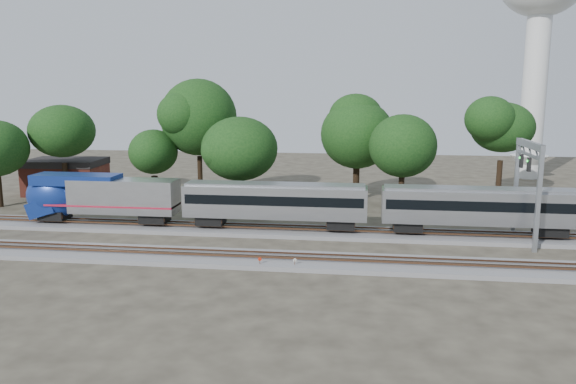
# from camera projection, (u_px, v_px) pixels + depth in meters

# --- Properties ---
(ground) EXTENTS (160.00, 160.00, 0.00)m
(ground) POSITION_uv_depth(u_px,v_px,m) (241.00, 248.00, 52.33)
(ground) COLOR #383328
(ground) RESTS_ON ground
(track_far) EXTENTS (160.00, 5.00, 0.73)m
(track_far) POSITION_uv_depth(u_px,v_px,m) (254.00, 230.00, 58.14)
(track_far) COLOR slate
(track_far) RESTS_ON ground
(track_near) EXTENTS (160.00, 5.00, 0.73)m
(track_near) POSITION_uv_depth(u_px,v_px,m) (231.00, 258.00, 48.39)
(track_near) COLOR slate
(track_near) RESTS_ON ground
(switch_stand_red) EXTENTS (0.30, 0.06, 0.95)m
(switch_stand_red) POSITION_uv_depth(u_px,v_px,m) (260.00, 261.00, 46.19)
(switch_stand_red) COLOR #512D19
(switch_stand_red) RESTS_ON ground
(switch_stand_white) EXTENTS (0.28, 0.14, 0.93)m
(switch_stand_white) POSITION_uv_depth(u_px,v_px,m) (295.00, 262.00, 45.98)
(switch_stand_white) COLOR #512D19
(switch_stand_white) RESTS_ON ground
(switch_lever) EXTENTS (0.56, 0.43, 0.30)m
(switch_lever) POSITION_uv_depth(u_px,v_px,m) (292.00, 266.00, 46.45)
(switch_lever) COLOR #512D19
(switch_lever) RESTS_ON ground
(water_tower) EXTENTS (13.43, 13.43, 37.19)m
(water_tower) POSITION_uv_depth(u_px,v_px,m) (541.00, 6.00, 89.00)
(water_tower) COLOR silver
(water_tower) RESTS_ON ground
(signal_gantry) EXTENTS (0.68, 8.02, 9.75)m
(signal_gantry) POSITION_uv_depth(u_px,v_px,m) (528.00, 169.00, 53.42)
(signal_gantry) COLOR gray
(signal_gantry) RESTS_ON ground
(brick_building) EXTENTS (10.65, 7.84, 4.91)m
(brick_building) POSITION_uv_depth(u_px,v_px,m) (66.00, 176.00, 79.37)
(brick_building) COLOR maroon
(brick_building) RESTS_ON ground
(tree_1) EXTENTS (9.30, 9.30, 13.11)m
(tree_1) POSITION_uv_depth(u_px,v_px,m) (62.00, 131.00, 73.97)
(tree_1) COLOR black
(tree_1) RESTS_ON ground
(tree_2) EXTENTS (6.86, 6.86, 9.67)m
(tree_2) POSITION_uv_depth(u_px,v_px,m) (153.00, 152.00, 71.42)
(tree_2) COLOR black
(tree_2) RESTS_ON ground
(tree_3) EXTENTS (11.17, 11.17, 15.75)m
(tree_3) POSITION_uv_depth(u_px,v_px,m) (199.00, 117.00, 72.83)
(tree_3) COLOR black
(tree_3) RESTS_ON ground
(tree_4) EXTENTS (7.77, 7.77, 10.96)m
(tree_4) POSITION_uv_depth(u_px,v_px,m) (240.00, 149.00, 66.33)
(tree_4) COLOR black
(tree_4) RESTS_ON ground
(tree_5) EXTENTS (8.94, 8.94, 12.60)m
(tree_5) POSITION_uv_depth(u_px,v_px,m) (357.00, 134.00, 73.19)
(tree_5) COLOR black
(tree_5) RESTS_ON ground
(tree_6) EXTENTS (8.09, 8.09, 11.40)m
(tree_6) POSITION_uv_depth(u_px,v_px,m) (403.00, 146.00, 66.60)
(tree_6) COLOR black
(tree_6) RESTS_ON ground
(tree_7) EXTENTS (9.75, 9.75, 13.74)m
(tree_7) POSITION_uv_depth(u_px,v_px,m) (502.00, 128.00, 74.62)
(tree_7) COLOR black
(tree_7) RESTS_ON ground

